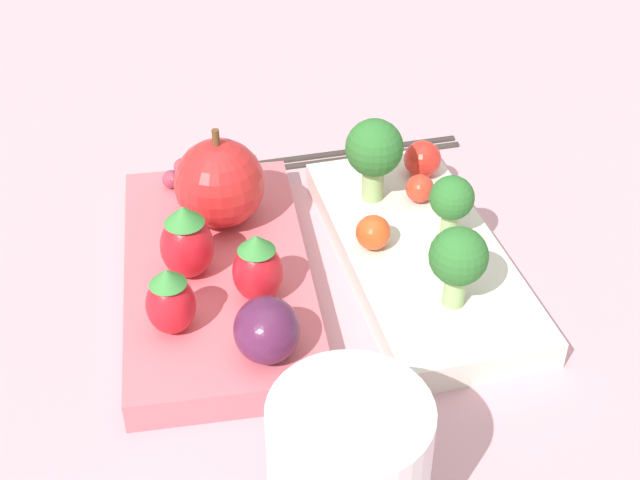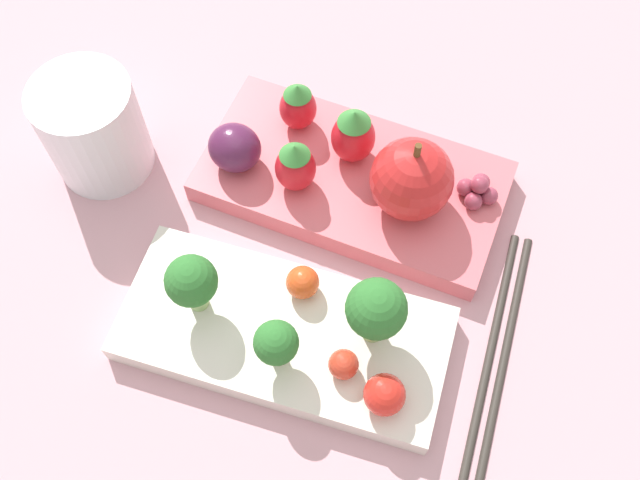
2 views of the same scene
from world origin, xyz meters
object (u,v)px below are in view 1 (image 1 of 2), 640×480
at_px(strawberry_2, 258,268).
at_px(grape_cluster, 184,176).
at_px(broccoli_floret_0, 452,200).
at_px(broccoli_floret_1, 458,259).
at_px(broccoli_floret_2, 374,151).
at_px(strawberry_1, 170,301).
at_px(drinking_cup, 349,471).
at_px(chopsticks_pair, 330,155).
at_px(plum, 267,330).
at_px(cherry_tomato_2, 422,159).
at_px(bento_box_savoury, 419,254).
at_px(apple, 220,183).
at_px(strawberry_0, 187,244).
at_px(bento_box_fruit, 217,276).
at_px(cherry_tomato_0, 373,233).
at_px(cherry_tomato_1, 420,188).

bearing_deg(strawberry_2, grape_cluster, -161.33).
relative_size(broccoli_floret_0, broccoli_floret_1, 0.83).
bearing_deg(broccoli_floret_2, strawberry_1, -49.50).
distance_m(drinking_cup, chopsticks_pair, 0.34).
distance_m(broccoli_floret_1, chopsticks_pair, 0.21).
bearing_deg(drinking_cup, chopsticks_pair, 173.25).
xyz_separation_m(broccoli_floret_0, plum, (0.10, -0.13, -0.01)).
bearing_deg(cherry_tomato_2, broccoli_floret_0, 1.18).
bearing_deg(grape_cluster, bento_box_savoury, 60.46).
distance_m(apple, strawberry_1, 0.11).
bearing_deg(strawberry_1, grape_cluster, 176.81).
bearing_deg(chopsticks_pair, strawberry_0, -35.54).
distance_m(broccoli_floret_1, broccoli_floret_2, 0.12).
distance_m(broccoli_floret_2, chopsticks_pair, 0.10).
bearing_deg(strawberry_1, apple, 162.39).
bearing_deg(strawberry_0, broccoli_floret_2, 118.74).
height_order(strawberry_2, drinking_cup, drinking_cup).
height_order(bento_box_fruit, broccoli_floret_2, broccoli_floret_2).
bearing_deg(drinking_cup, grape_cluster, -165.32).
distance_m(cherry_tomato_0, strawberry_0, 0.12).
relative_size(broccoli_floret_2, cherry_tomato_1, 3.03).
bearing_deg(cherry_tomato_2, cherry_tomato_1, -15.63).
height_order(bento_box_fruit, chopsticks_pair, bento_box_fruit).
bearing_deg(cherry_tomato_2, bento_box_savoury, -13.15).
bearing_deg(drinking_cup, cherry_tomato_2, 160.33).
relative_size(broccoli_floret_0, broccoli_floret_2, 0.73).
height_order(bento_box_fruit, plum, plum).
bearing_deg(apple, strawberry_2, 12.61).
distance_m(grape_cluster, chopsticks_pair, 0.13).
xyz_separation_m(cherry_tomato_1, drinking_cup, (0.24, -0.09, 0.01)).
bearing_deg(bento_box_savoury, grape_cluster, -119.54).
bearing_deg(strawberry_2, broccoli_floret_1, 80.16).
distance_m(strawberry_0, drinking_cup, 0.19).
bearing_deg(apple, broccoli_floret_0, 76.60).
relative_size(bento_box_savoury, cherry_tomato_2, 8.64).
bearing_deg(apple, chopsticks_pair, 138.49).
relative_size(broccoli_floret_2, apple, 0.86).
distance_m(cherry_tomato_0, cherry_tomato_1, 0.06).
distance_m(broccoli_floret_2, apple, 0.11).
bearing_deg(bento_box_savoury, cherry_tomato_1, 168.51).
bearing_deg(broccoli_floret_1, grape_cluster, -132.86).
relative_size(cherry_tomato_2, drinking_cup, 0.33).
bearing_deg(drinking_cup, strawberry_1, -148.08).
relative_size(cherry_tomato_1, drinking_cup, 0.24).
bearing_deg(chopsticks_pair, broccoli_floret_2, 11.62).
relative_size(strawberry_0, strawberry_2, 1.09).
bearing_deg(drinking_cup, bento_box_savoury, 157.78).
distance_m(broccoli_floret_0, broccoli_floret_2, 0.07).
bearing_deg(plum, strawberry_0, -150.84).
height_order(cherry_tomato_2, grape_cluster, cherry_tomato_2).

